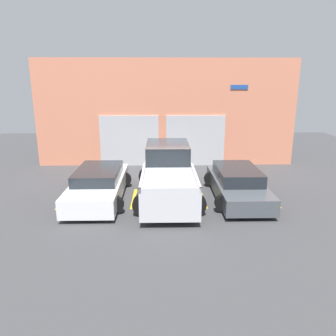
# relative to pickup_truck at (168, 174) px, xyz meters

# --- Properties ---
(ground_plane) EXTENTS (28.00, 28.00, 0.00)m
(ground_plane) POSITION_rel_pickup_truck_xyz_m (0.00, 1.82, -0.89)
(ground_plane) COLOR #3D3D3F
(shophouse_building) EXTENTS (13.73, 0.68, 5.59)m
(shophouse_building) POSITION_rel_pickup_truck_xyz_m (-0.01, 5.11, 1.86)
(shophouse_building) COLOR #D17A5B
(shophouse_building) RESTS_ON ground
(pickup_truck) EXTENTS (2.53, 5.52, 1.91)m
(pickup_truck) POSITION_rel_pickup_truck_xyz_m (0.00, 0.00, 0.00)
(pickup_truck) COLOR silver
(pickup_truck) RESTS_ON ground
(sedan_white) EXTENTS (2.26, 4.76, 1.20)m
(sedan_white) POSITION_rel_pickup_truck_xyz_m (-2.71, -0.31, -0.31)
(sedan_white) COLOR white
(sedan_white) RESTS_ON ground
(sedan_side) EXTENTS (2.22, 4.64, 1.20)m
(sedan_side) POSITION_rel_pickup_truck_xyz_m (2.71, -0.31, -0.31)
(sedan_side) COLOR #474C51
(sedan_side) RESTS_ON ground
(parking_stripe_far_left) EXTENTS (0.12, 2.20, 0.01)m
(parking_stripe_far_left) POSITION_rel_pickup_truck_xyz_m (-4.06, -0.34, -0.88)
(parking_stripe_far_left) COLOR gold
(parking_stripe_far_left) RESTS_ON ground
(parking_stripe_left) EXTENTS (0.12, 2.20, 0.01)m
(parking_stripe_left) POSITION_rel_pickup_truck_xyz_m (-1.35, -0.34, -0.88)
(parking_stripe_left) COLOR gold
(parking_stripe_left) RESTS_ON ground
(parking_stripe_centre) EXTENTS (0.12, 2.20, 0.01)m
(parking_stripe_centre) POSITION_rel_pickup_truck_xyz_m (1.35, -0.34, -0.88)
(parking_stripe_centre) COLOR gold
(parking_stripe_centre) RESTS_ON ground
(parking_stripe_right) EXTENTS (0.12, 2.20, 0.01)m
(parking_stripe_right) POSITION_rel_pickup_truck_xyz_m (4.06, -0.34, -0.88)
(parking_stripe_right) COLOR gold
(parking_stripe_right) RESTS_ON ground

